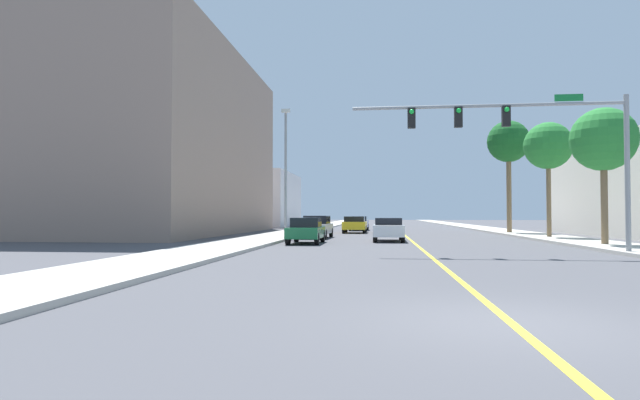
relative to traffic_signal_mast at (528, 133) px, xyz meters
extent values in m
plane|color=#47474C|center=(-4.08, 28.39, -4.92)|extent=(192.00, 192.00, 0.00)
cube|color=#B2ADA3|center=(-13.27, 28.39, -4.85)|extent=(3.47, 168.00, 0.15)
cube|color=#B2ADA3|center=(5.10, 28.39, -4.85)|extent=(3.47, 168.00, 0.15)
cube|color=yellow|center=(-4.08, 28.39, -4.92)|extent=(0.16, 144.00, 0.01)
cube|color=gray|center=(-26.13, 19.59, 2.60)|extent=(17.12, 27.42, 15.04)
cube|color=silver|center=(-25.24, 45.73, -1.39)|extent=(15.35, 15.95, 7.07)
cylinder|color=gray|center=(3.77, 0.00, -1.66)|extent=(0.20, 0.20, 6.23)
cylinder|color=gray|center=(-1.67, 0.00, 1.13)|extent=(10.88, 0.14, 0.14)
cube|color=black|center=(-0.86, 0.00, 0.68)|extent=(0.32, 0.24, 0.84)
sphere|color=green|center=(-0.86, -0.14, 0.93)|extent=(0.20, 0.20, 0.20)
cube|color=black|center=(-2.76, 0.00, 0.68)|extent=(0.32, 0.24, 0.84)
sphere|color=green|center=(-2.76, -0.14, 0.93)|extent=(0.20, 0.20, 0.20)
cube|color=black|center=(-4.67, 0.00, 0.68)|extent=(0.32, 0.24, 0.84)
sphere|color=green|center=(-4.67, -0.14, 0.93)|extent=(0.20, 0.20, 0.20)
cube|color=#147233|center=(1.59, 0.00, 1.38)|extent=(1.10, 0.04, 0.28)
cylinder|color=gray|center=(-12.03, 11.10, -0.75)|extent=(0.16, 0.16, 8.04)
cube|color=beige|center=(-12.03, 11.10, 3.42)|extent=(0.56, 0.28, 0.20)
cylinder|color=brown|center=(4.98, 5.06, -2.20)|extent=(0.32, 0.32, 5.15)
sphere|color=#287F33|center=(4.98, 5.06, 0.38)|extent=(3.12, 3.12, 3.12)
cone|color=#287F33|center=(5.92, 5.07, 0.18)|extent=(0.45, 1.33, 1.59)
cone|color=#287F33|center=(5.15, 5.98, 0.18)|extent=(1.49, 0.67, 1.52)
cone|color=#287F33|center=(4.24, 5.64, 0.18)|extent=(1.24, 1.51, 1.68)
cone|color=#287F33|center=(4.23, 4.51, 0.18)|extent=(0.99, 1.14, 1.53)
cone|color=#287F33|center=(5.23, 4.16, 0.18)|extent=(1.41, 0.74, 1.72)
cylinder|color=brown|center=(4.96, 13.26, -1.81)|extent=(0.29, 0.29, 5.93)
sphere|color=#287F33|center=(4.96, 13.26, 1.16)|extent=(3.06, 3.06, 3.06)
cone|color=#287F33|center=(5.87, 13.17, 0.96)|extent=(0.56, 1.58, 1.60)
cone|color=#287F33|center=(4.79, 14.16, 0.96)|extent=(1.56, 0.72, 1.12)
cone|color=#287F33|center=(4.05, 13.16, 0.96)|extent=(0.58, 1.54, 1.43)
cone|color=#287F33|center=(5.12, 12.36, 0.96)|extent=(1.72, 0.74, 1.22)
cylinder|color=brown|center=(4.46, 21.46, -1.08)|extent=(0.39, 0.39, 7.38)
sphere|color=#195B23|center=(4.46, 21.46, 2.61)|extent=(3.37, 3.37, 3.37)
cone|color=#195B23|center=(5.47, 21.52, 2.41)|extent=(0.51, 1.55, 1.42)
cone|color=#195B23|center=(4.84, 22.40, 2.41)|extent=(1.88, 1.16, 1.44)
cone|color=#195B23|center=(3.87, 22.28, 2.41)|extent=(1.67, 1.47, 1.57)
cone|color=#195B23|center=(3.45, 21.41, 2.41)|extent=(0.51, 1.86, 1.46)
cone|color=#195B23|center=(4.11, 20.51, 2.41)|extent=(1.40, 0.83, 1.78)
cone|color=#195B23|center=(4.96, 20.58, 2.41)|extent=(1.51, 1.11, 1.62)
cube|color=#BCBCC1|center=(-10.20, 12.67, -4.28)|extent=(1.84, 4.52, 0.64)
cube|color=black|center=(-10.19, 12.88, -3.69)|extent=(1.58, 2.32, 0.55)
cylinder|color=black|center=(-9.47, 10.96, -4.60)|extent=(0.24, 0.65, 0.64)
cylinder|color=black|center=(-11.00, 11.00, -4.60)|extent=(0.24, 0.65, 0.64)
cylinder|color=black|center=(-9.39, 14.34, -4.60)|extent=(0.24, 0.65, 0.64)
cylinder|color=black|center=(-10.92, 14.37, -4.60)|extent=(0.24, 0.65, 0.64)
cube|color=white|center=(-5.47, 9.34, -4.27)|extent=(1.80, 4.25, 0.66)
cube|color=black|center=(-5.47, 9.41, -3.74)|extent=(1.57, 1.92, 0.41)
cylinder|color=black|center=(-6.24, 10.91, -4.60)|extent=(0.22, 0.64, 0.64)
cylinder|color=black|center=(-4.68, 10.90, -4.60)|extent=(0.22, 0.64, 0.64)
cylinder|color=black|center=(-6.26, 7.77, -4.60)|extent=(0.22, 0.64, 0.64)
cylinder|color=black|center=(-4.70, 7.76, -4.60)|extent=(0.22, 0.64, 0.64)
cube|color=#196638|center=(-10.01, 6.32, -4.31)|extent=(1.74, 3.92, 0.58)
cube|color=black|center=(-10.01, 6.37, -3.77)|extent=(1.52, 1.81, 0.52)
cylinder|color=black|center=(-9.24, 4.92, -4.60)|extent=(0.22, 0.64, 0.64)
cylinder|color=black|center=(-10.77, 4.91, -4.60)|extent=(0.22, 0.64, 0.64)
cylinder|color=black|center=(-9.25, 7.73, -4.60)|extent=(0.22, 0.64, 0.64)
cylinder|color=black|center=(-10.77, 7.73, -4.60)|extent=(0.22, 0.64, 0.64)
cube|color=#1E389E|center=(-8.00, 29.21, -4.27)|extent=(1.85, 4.36, 0.66)
cube|color=black|center=(-8.00, 29.18, -3.73)|extent=(1.56, 1.89, 0.42)
cylinder|color=black|center=(-8.69, 30.83, -4.60)|extent=(0.24, 0.65, 0.64)
cylinder|color=black|center=(-7.19, 30.78, -4.60)|extent=(0.24, 0.65, 0.64)
cylinder|color=black|center=(-8.80, 27.63, -4.60)|extent=(0.24, 0.65, 0.64)
cylinder|color=black|center=(-7.30, 27.58, -4.60)|extent=(0.24, 0.65, 0.64)
cube|color=gold|center=(-8.10, 22.40, -4.28)|extent=(1.97, 3.86, 0.64)
cube|color=black|center=(-8.10, 22.19, -3.73)|extent=(1.71, 1.91, 0.45)
cylinder|color=black|center=(-8.93, 23.77, -4.60)|extent=(0.23, 0.64, 0.64)
cylinder|color=black|center=(-7.22, 23.75, -4.60)|extent=(0.23, 0.64, 0.64)
cylinder|color=black|center=(-8.97, 21.05, -4.60)|extent=(0.23, 0.64, 0.64)
cylinder|color=black|center=(-7.27, 21.02, -4.60)|extent=(0.23, 0.64, 0.64)
camera|label=1|loc=(-6.02, -21.49, -3.31)|focal=28.73mm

